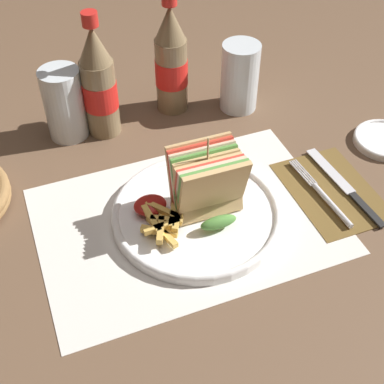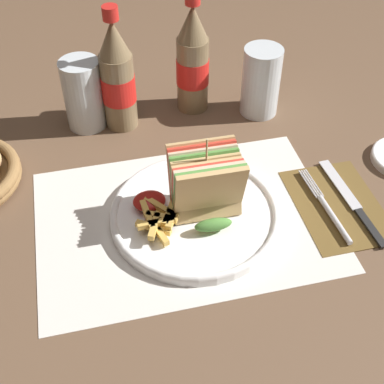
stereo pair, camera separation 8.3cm
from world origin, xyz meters
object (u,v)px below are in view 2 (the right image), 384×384
Objects in this scene: fork at (330,212)px; coke_bottle_far at (193,61)px; plate_main at (195,214)px; knife at (352,202)px; club_sandwich at (206,185)px; coke_bottle_near at (118,78)px; glass_near at (260,86)px; glass_far at (84,99)px.

fork is 0.73× the size of coke_bottle_far.
coke_bottle_far is at bearing 77.41° from plate_main.
plate_main reaches higher than fork.
club_sandwich is at bearing 170.19° from knife.
coke_bottle_near reaches higher than glass_near.
glass_far is (-0.35, 0.33, 0.05)m from fork.
fork is 0.05m from knife.
coke_bottle_far is (-0.14, 0.34, 0.09)m from fork.
coke_bottle_near is (-0.29, 0.32, 0.09)m from fork.
club_sandwich reaches higher than glass_far.
plate_main is at bearing -102.59° from coke_bottle_far.
glass_near is (0.27, -0.02, -0.04)m from coke_bottle_near.
fork is at bearing -67.32° from coke_bottle_far.
knife is at bearing -42.22° from coke_bottle_near.
coke_bottle_far is 1.75× the size of glass_near.
glass_near reaches higher than fork.
fork is 1.27× the size of glass_far.
coke_bottle_near reaches higher than fork.
glass_far is at bearing -176.77° from coke_bottle_far.
club_sandwich is 0.31m from glass_near.
glass_near and glass_far have the same top height.
fork is at bearing -47.79° from coke_bottle_near.
knife is 0.51m from glass_far.
plate_main is 1.14× the size of coke_bottle_near.
glass_near reaches higher than plate_main.
coke_bottle_near reaches higher than knife.
coke_bottle_near is (-0.33, 0.30, 0.10)m from knife.
club_sandwich reaches higher than plate_main.
glass_far is at bearing 168.15° from coke_bottle_near.
glass_far is at bearing 174.31° from glass_near.
fork is 0.73× the size of coke_bottle_near.
fork reaches higher than knife.
knife is 0.46m from coke_bottle_near.
plate_main is 1.31× the size of knife.
glass_near is at bearing 53.43° from plate_main.
coke_bottle_far is (0.07, 0.30, 0.09)m from plate_main.
knife is (0.05, 0.01, -0.00)m from fork.
plate_main is 0.32m from glass_far.
club_sandwich is 0.69× the size of knife.
glass_far is at bearing 138.46° from knife.
club_sandwich is 0.31m from coke_bottle_far.
coke_bottle_far is at bearing 159.90° from glass_near.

